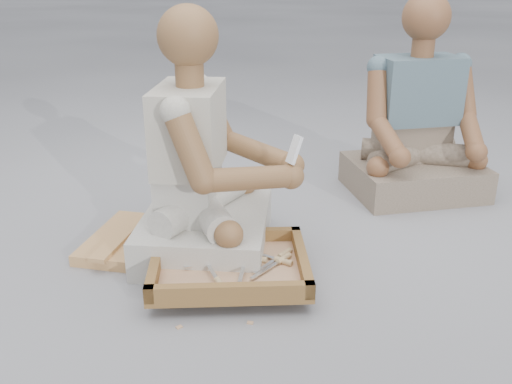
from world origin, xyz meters
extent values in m
plane|color=#939498|center=(0.00, 0.00, 0.00)|extent=(60.00, 60.00, 0.00)
cube|color=#AA7641|center=(-0.32, 0.35, 0.02)|extent=(0.79, 0.66, 0.04)
cube|color=brown|center=(-0.12, 0.05, 0.05)|extent=(0.60, 0.50, 0.02)
cube|color=brown|center=(-0.09, 0.25, 0.09)|extent=(0.55, 0.09, 0.06)
cube|color=brown|center=(-0.14, -0.15, 0.09)|extent=(0.55, 0.09, 0.06)
cube|color=brown|center=(0.14, 0.02, 0.09)|extent=(0.08, 0.44, 0.06)
cube|color=brown|center=(-0.38, 0.08, 0.09)|extent=(0.08, 0.44, 0.06)
cube|color=tan|center=(-0.12, 0.05, 0.07)|extent=(0.53, 0.43, 0.01)
cube|color=silver|center=(-0.13, 0.14, 0.08)|extent=(0.13, 0.09, 0.00)
cylinder|color=tan|center=(-0.04, 0.08, 0.08)|extent=(0.07, 0.06, 0.02)
cube|color=silver|center=(-0.11, 0.12, 0.08)|extent=(0.14, 0.07, 0.00)
cylinder|color=tan|center=(-0.01, 0.07, 0.08)|extent=(0.07, 0.05, 0.02)
cube|color=silver|center=(-0.21, 0.06, 0.08)|extent=(0.15, 0.04, 0.00)
cylinder|color=tan|center=(-0.10, 0.08, 0.08)|extent=(0.07, 0.03, 0.02)
cube|color=silver|center=(0.00, 0.11, 0.08)|extent=(0.12, 0.11, 0.00)
cylinder|color=tan|center=(0.08, 0.04, 0.08)|extent=(0.07, 0.06, 0.02)
cube|color=silver|center=(0.00, -0.01, 0.08)|extent=(0.12, 0.11, 0.00)
cylinder|color=tan|center=(0.08, 0.06, 0.08)|extent=(0.07, 0.06, 0.02)
cube|color=silver|center=(0.02, 0.03, 0.08)|extent=(0.12, 0.11, 0.00)
cylinder|color=tan|center=(0.10, 0.10, 0.08)|extent=(0.07, 0.06, 0.02)
cube|color=silver|center=(-0.04, 0.13, 0.08)|extent=(0.07, 0.15, 0.00)
cylinder|color=tan|center=(0.00, 0.23, 0.08)|extent=(0.05, 0.07, 0.02)
cube|color=silver|center=(-0.19, 0.00, 0.09)|extent=(0.05, 0.15, 0.00)
cylinder|color=tan|center=(-0.17, -0.10, 0.09)|extent=(0.04, 0.07, 0.02)
cube|color=silver|center=(-0.24, 0.13, 0.09)|extent=(0.13, 0.10, 0.00)
cylinder|color=tan|center=(-0.15, 0.06, 0.09)|extent=(0.07, 0.06, 0.02)
cube|color=silver|center=(-0.08, -0.03, 0.09)|extent=(0.05, 0.15, 0.00)
cylinder|color=tan|center=(-0.05, 0.07, 0.09)|extent=(0.04, 0.07, 0.02)
cube|color=tan|center=(-0.36, 0.43, 0.00)|extent=(0.02, 0.02, 0.00)
cube|color=tan|center=(-0.13, 0.17, 0.00)|extent=(0.02, 0.02, 0.00)
cube|color=tan|center=(0.04, 0.35, 0.00)|extent=(0.02, 0.02, 0.00)
cube|color=tan|center=(-0.08, -0.03, 0.00)|extent=(0.02, 0.02, 0.00)
cube|color=tan|center=(-0.25, -0.06, 0.00)|extent=(0.02, 0.02, 0.00)
cube|color=tan|center=(0.05, 0.21, 0.00)|extent=(0.02, 0.02, 0.00)
cube|color=tan|center=(0.18, 0.05, 0.00)|extent=(0.02, 0.02, 0.00)
cube|color=tan|center=(-0.08, -0.21, 0.00)|extent=(0.02, 0.02, 0.00)
cube|color=tan|center=(-0.31, -0.20, 0.00)|extent=(0.02, 0.02, 0.00)
cube|color=tan|center=(-0.10, 0.08, 0.00)|extent=(0.02, 0.02, 0.00)
cube|color=#B9B6AB|center=(-0.18, 0.34, 0.08)|extent=(0.62, 0.71, 0.16)
cube|color=#B9B6AB|center=(-0.24, 0.35, 0.25)|extent=(0.29, 0.38, 0.19)
cube|color=#BCB8A7|center=(-0.23, 0.35, 0.50)|extent=(0.32, 0.42, 0.32)
sphere|color=brown|center=(-0.22, 0.35, 0.84)|extent=(0.22, 0.22, 0.22)
sphere|color=brown|center=(0.16, 0.32, 0.35)|extent=(0.10, 0.10, 0.10)
sphere|color=brown|center=(0.13, 0.20, 0.35)|extent=(0.10, 0.10, 0.10)
cube|color=gray|center=(0.90, 0.80, 0.08)|extent=(0.64, 0.52, 0.16)
cube|color=gray|center=(0.90, 0.86, 0.26)|extent=(0.35, 0.23, 0.19)
cube|color=slate|center=(0.90, 0.85, 0.51)|extent=(0.40, 0.25, 0.32)
sphere|color=brown|center=(0.90, 0.84, 0.85)|extent=(0.22, 0.22, 0.22)
sphere|color=brown|center=(1.10, 0.60, 0.27)|extent=(0.10, 0.10, 0.10)
sphere|color=brown|center=(0.72, 0.58, 0.27)|extent=(0.10, 0.10, 0.10)
cube|color=white|center=(0.14, 0.20, 0.45)|extent=(0.06, 0.06, 0.10)
cube|color=black|center=(0.14, 0.20, 0.46)|extent=(0.03, 0.04, 0.03)
camera|label=1|loc=(-0.30, -1.74, 1.08)|focal=40.00mm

